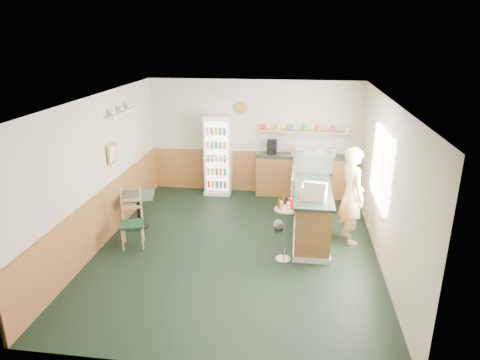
% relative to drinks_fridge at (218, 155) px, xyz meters
% --- Properties ---
extents(ground, '(6.00, 6.00, 0.00)m').
position_rel_drinks_fridge_xyz_m(ground, '(0.83, -2.74, -0.95)').
color(ground, black).
rests_on(ground, ground).
extents(room_envelope, '(5.04, 6.02, 2.72)m').
position_rel_drinks_fridge_xyz_m(room_envelope, '(0.60, -2.01, 0.58)').
color(room_envelope, beige).
rests_on(room_envelope, ground).
extents(service_counter, '(0.68, 3.01, 1.01)m').
position_rel_drinks_fridge_xyz_m(service_counter, '(2.18, -1.67, -0.49)').
color(service_counter, '#9C6632').
rests_on(service_counter, ground).
extents(back_counter, '(2.24, 0.42, 1.69)m').
position_rel_drinks_fridge_xyz_m(back_counter, '(2.02, 0.06, -0.40)').
color(back_counter, '#9C6632').
rests_on(back_counter, ground).
extents(drinks_fridge, '(0.63, 0.53, 1.90)m').
position_rel_drinks_fridge_xyz_m(drinks_fridge, '(0.00, 0.00, 0.00)').
color(drinks_fridge, white).
rests_on(drinks_fridge, ground).
extents(display_case, '(0.80, 0.42, 0.45)m').
position_rel_drinks_fridge_xyz_m(display_case, '(2.18, -1.22, 0.29)').
color(display_case, silver).
rests_on(display_case, service_counter).
extents(cash_register, '(0.48, 0.50, 0.24)m').
position_rel_drinks_fridge_xyz_m(cash_register, '(2.18, -2.65, 0.18)').
color(cash_register, beige).
rests_on(cash_register, service_counter).
extents(shopkeeper, '(0.62, 0.72, 1.82)m').
position_rel_drinks_fridge_xyz_m(shopkeeper, '(2.88, -2.19, -0.04)').
color(shopkeeper, tan).
rests_on(shopkeeper, ground).
extents(condiment_stand, '(0.36, 0.36, 1.11)m').
position_rel_drinks_fridge_xyz_m(condiment_stand, '(1.70, -3.07, -0.23)').
color(condiment_stand, silver).
rests_on(condiment_stand, ground).
extents(newspaper_rack, '(0.10, 0.48, 0.76)m').
position_rel_drinks_fridge_xyz_m(newspaper_rack, '(1.82, -1.49, -0.34)').
color(newspaper_rack, black).
rests_on(newspaper_rack, ground).
extents(cafe_table, '(0.75, 0.75, 0.69)m').
position_rel_drinks_fridge_xyz_m(cafe_table, '(-1.22, -2.14, -0.46)').
color(cafe_table, black).
rests_on(cafe_table, ground).
extents(cafe_chair, '(0.51, 0.51, 1.08)m').
position_rel_drinks_fridge_xyz_m(cafe_chair, '(-1.05, -2.84, -0.38)').
color(cafe_chair, black).
rests_on(cafe_chair, ground).
extents(dog_doorstop, '(0.20, 0.26, 0.24)m').
position_rel_drinks_fridge_xyz_m(dog_doorstop, '(1.55, -1.91, -0.83)').
color(dog_doorstop, gray).
rests_on(dog_doorstop, ground).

